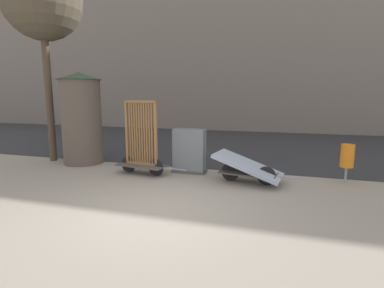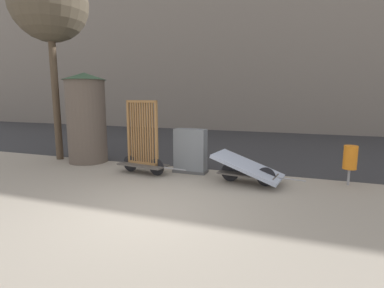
{
  "view_description": "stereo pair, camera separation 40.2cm",
  "coord_description": "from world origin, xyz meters",
  "views": [
    {
      "loc": [
        2.38,
        -5.2,
        2.29
      ],
      "look_at": [
        0.0,
        2.57,
        0.97
      ],
      "focal_mm": 28.0,
      "sensor_mm": 36.0,
      "label": 1
    },
    {
      "loc": [
        2.76,
        -5.07,
        2.29
      ],
      "look_at": [
        0.0,
        2.57,
        0.97
      ],
      "focal_mm": 28.0,
      "sensor_mm": 36.0,
      "label": 2
    }
  ],
  "objects": [
    {
      "name": "advertising_column",
      "position": [
        -4.13,
        3.34,
        1.55
      ],
      "size": [
        1.45,
        1.45,
        3.05
      ],
      "color": "brown",
      "rests_on": "ground_plane"
    },
    {
      "name": "ground_plane",
      "position": [
        0.0,
        0.0,
        0.0
      ],
      "size": [
        60.0,
        60.0,
        0.0
      ],
      "primitive_type": "plane",
      "color": "gray"
    },
    {
      "name": "bike_cart_with_mattress",
      "position": [
        1.55,
        2.57,
        0.41
      ],
      "size": [
        2.37,
        1.23,
        0.79
      ],
      "rotation": [
        0.0,
        0.0,
        -0.14
      ],
      "color": "#4C4742",
      "rests_on": "ground_plane"
    },
    {
      "name": "street_tree",
      "position": [
        -5.4,
        3.34,
        5.34
      ],
      "size": [
        2.58,
        2.58,
        6.68
      ],
      "color": "#4C3D2D",
      "rests_on": "ground_plane"
    },
    {
      "name": "utility_cabinet",
      "position": [
        -0.27,
        3.17,
        0.61
      ],
      "size": [
        1.0,
        0.47,
        1.31
      ],
      "color": "#4C4C4C",
      "rests_on": "ground_plane"
    },
    {
      "name": "road_strip",
      "position": [
        0.0,
        8.92,
        0.0
      ],
      "size": [
        56.0,
        10.47,
        0.01
      ],
      "color": "#2D2D30",
      "rests_on": "ground_plane"
    },
    {
      "name": "trash_bin",
      "position": [
        4.02,
        3.34,
        0.72
      ],
      "size": [
        0.34,
        0.34,
        1.03
      ],
      "color": "gray",
      "rests_on": "ground_plane"
    },
    {
      "name": "building_facade",
      "position": [
        0.0,
        16.16,
        7.45
      ],
      "size": [
        48.0,
        4.0,
        14.89
      ],
      "color": "slate",
      "rests_on": "ground_plane"
    },
    {
      "name": "bike_cart_with_bedframe",
      "position": [
        -1.54,
        2.57,
        0.76
      ],
      "size": [
        2.22,
        0.84,
        2.16
      ],
      "rotation": [
        0.0,
        0.0,
        -0.14
      ],
      "color": "#4C4742",
      "rests_on": "ground_plane"
    }
  ]
}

